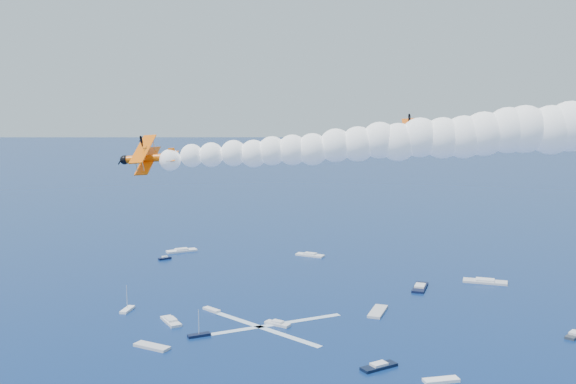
# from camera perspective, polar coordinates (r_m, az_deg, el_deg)

# --- Properties ---
(biplane_lead) EXTENTS (9.62, 11.23, 8.13)m
(biplane_lead) POSITION_cam_1_polar(r_m,az_deg,el_deg) (96.49, 10.64, 4.50)
(biplane_lead) COLOR #EE5505
(biplane_trail) EXTENTS (8.93, 10.78, 8.13)m
(biplane_trail) POSITION_cam_1_polar(r_m,az_deg,el_deg) (88.22, -11.63, 2.80)
(biplane_trail) COLOR #FF6305
(smoke_trail_trail) EXTENTS (67.90, 30.32, 11.98)m
(smoke_trail_trail) POSITION_cam_1_polar(r_m,az_deg,el_deg) (85.28, 10.20, 4.37)
(smoke_trail_trail) COLOR white
(spectator_boats) EXTENTS (217.32, 155.33, 0.70)m
(spectator_boats) POSITION_cam_1_polar(r_m,az_deg,el_deg) (183.13, 2.12, -11.16)
(spectator_boats) COLOR black
(spectator_boats) RESTS_ON ground
(boat_wakes) EXTENTS (34.35, 27.36, 0.04)m
(boat_wakes) POSITION_cam_1_polar(r_m,az_deg,el_deg) (183.04, -1.40, -11.28)
(boat_wakes) COLOR white
(boat_wakes) RESTS_ON ground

